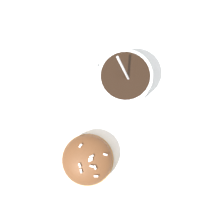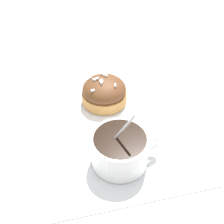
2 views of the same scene
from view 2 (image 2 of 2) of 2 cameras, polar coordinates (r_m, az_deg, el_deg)
The scene contains 4 objects.
ground_plane at distance 0.59m, azimuth -1.41°, elevation -3.21°, with size 3.00×3.00×0.00m, color #B2B2B7.
paper_napkin at distance 0.59m, azimuth -1.42°, elevation -3.11°, with size 0.35×0.33×0.00m.
coffee_cup at distance 0.52m, azimuth 1.55°, elevation -6.68°, with size 0.10×0.12×0.11m.
frosted_pastry at distance 0.63m, azimuth -1.42°, elevation 3.74°, with size 0.09×0.09×0.06m.
Camera 2 is at (0.41, -0.06, 0.43)m, focal length 50.00 mm.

